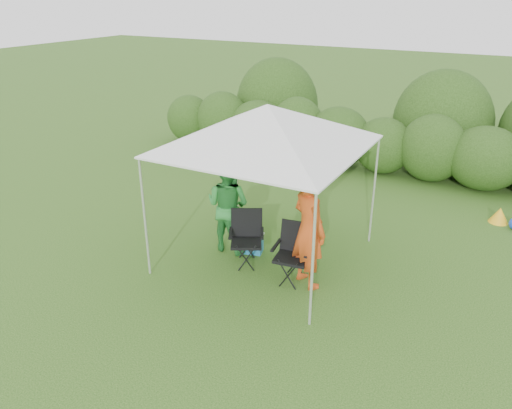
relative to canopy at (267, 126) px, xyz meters
The scene contains 10 objects.
ground 2.51m from the canopy, 90.00° to the right, with size 70.00×70.00×0.00m, color #3C641F.
hedge 5.74m from the canopy, 88.38° to the left, with size 12.77×1.53×1.80m.
canopy is the anchor object (origin of this frame).
chair_right 2.09m from the canopy, 30.87° to the right, with size 0.68×0.63×1.00m.
chair_left 1.95m from the canopy, 123.30° to the right, with size 0.75×0.74×0.98m.
man 1.85m from the canopy, 25.46° to the right, with size 0.72×0.48×1.99m, color #D04817.
woman 1.75m from the canopy, behind, with size 0.87×0.68×1.79m, color #2B8436.
cooler 2.31m from the canopy, behind, with size 0.48×0.40×0.35m.
bottle 2.00m from the canopy, behind, with size 0.07×0.07×0.26m, color #592D0C.
lawn_toy 5.67m from the canopy, 43.64° to the left, with size 0.67×0.56×0.33m.
Camera 1 is at (3.69, -6.70, 4.57)m, focal length 35.00 mm.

